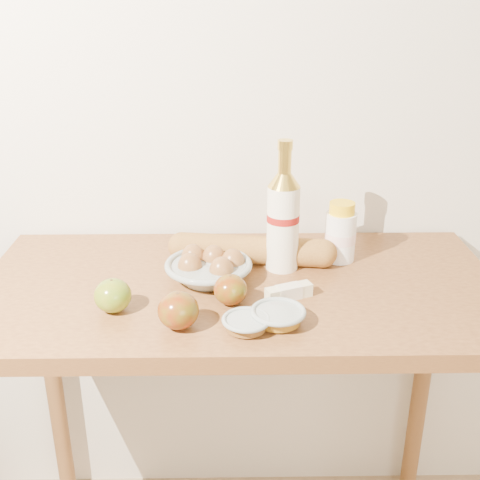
# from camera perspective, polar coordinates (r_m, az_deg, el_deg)

# --- Properties ---
(back_wall) EXTENTS (3.50, 0.02, 2.60)m
(back_wall) POSITION_cam_1_polar(r_m,az_deg,el_deg) (1.58, -0.20, 14.58)
(back_wall) COLOR beige
(back_wall) RESTS_ON ground
(table) EXTENTS (1.20, 0.60, 0.90)m
(table) POSITION_cam_1_polar(r_m,az_deg,el_deg) (1.45, -0.02, -8.44)
(table) COLOR brown
(table) RESTS_ON ground
(bourbon_bottle) EXTENTS (0.10, 0.10, 0.31)m
(bourbon_bottle) POSITION_cam_1_polar(r_m,az_deg,el_deg) (1.41, 4.10, 2.05)
(bourbon_bottle) COLOR white
(bourbon_bottle) RESTS_ON table
(cream_bottle) EXTENTS (0.09, 0.09, 0.15)m
(cream_bottle) POSITION_cam_1_polar(r_m,az_deg,el_deg) (1.50, 9.49, 0.61)
(cream_bottle) COLOR white
(cream_bottle) RESTS_ON table
(egg_bowl) EXTENTS (0.25, 0.25, 0.07)m
(egg_bowl) POSITION_cam_1_polar(r_m,az_deg,el_deg) (1.39, -2.95, -2.66)
(egg_bowl) COLOR gray
(egg_bowl) RESTS_ON table
(baguette) EXTENTS (0.42, 0.13, 0.07)m
(baguette) POSITION_cam_1_polar(r_m,az_deg,el_deg) (1.47, 1.10, -0.92)
(baguette) COLOR #A97633
(baguette) RESTS_ON table
(apple_yellowgreen) EXTENTS (0.08, 0.08, 0.07)m
(apple_yellowgreen) POSITION_cam_1_polar(r_m,az_deg,el_deg) (1.28, -11.97, -5.17)
(apple_yellowgreen) COLOR olive
(apple_yellowgreen) RESTS_ON table
(apple_redgreen_front) EXTENTS (0.10, 0.10, 0.08)m
(apple_redgreen_front) POSITION_cam_1_polar(r_m,az_deg,el_deg) (1.20, -5.87, -6.65)
(apple_redgreen_front) COLOR maroon
(apple_redgreen_front) RESTS_ON table
(apple_redgreen_right) EXTENTS (0.08, 0.08, 0.07)m
(apple_redgreen_right) POSITION_cam_1_polar(r_m,az_deg,el_deg) (1.29, -0.91, -4.73)
(apple_redgreen_right) COLOR #8F0807
(apple_redgreen_right) RESTS_ON table
(sugar_bowl) EXTENTS (0.10, 0.10, 0.03)m
(sugar_bowl) POSITION_cam_1_polar(r_m,az_deg,el_deg) (1.20, 0.59, -7.92)
(sugar_bowl) COLOR #92A09B
(sugar_bowl) RESTS_ON table
(syrup_bowl) EXTENTS (0.13, 0.13, 0.03)m
(syrup_bowl) POSITION_cam_1_polar(r_m,az_deg,el_deg) (1.22, 3.63, -7.19)
(syrup_bowl) COLOR #8F9C98
(syrup_bowl) RESTS_ON table
(butter_stick) EXTENTS (0.11, 0.07, 0.03)m
(butter_stick) POSITION_cam_1_polar(r_m,az_deg,el_deg) (1.32, 4.65, -4.95)
(butter_stick) COLOR beige
(butter_stick) RESTS_ON table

